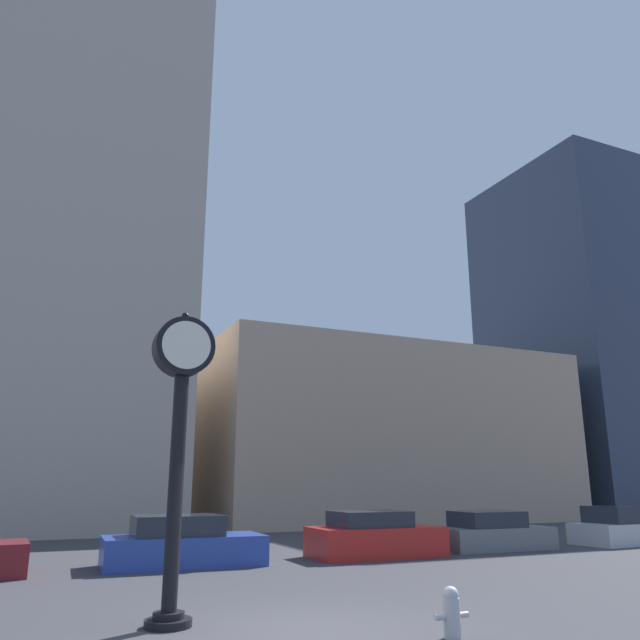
{
  "coord_description": "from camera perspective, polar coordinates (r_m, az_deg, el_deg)",
  "views": [
    {
      "loc": [
        -4.0,
        -9.35,
        2.18
      ],
      "look_at": [
        5.11,
        10.8,
        7.92
      ],
      "focal_mm": 35.0,
      "sensor_mm": 36.0,
      "label": 1
    }
  ],
  "objects": [
    {
      "name": "ground_plane",
      "position": [
        10.4,
        -1.3,
        -26.66
      ],
      "size": [
        200.0,
        200.0,
        0.0
      ],
      "primitive_type": "plane",
      "color": "#38383D"
    },
    {
      "name": "building_tall_tower",
      "position": [
        35.55,
        -21.61,
        6.72
      ],
      "size": [
        11.1,
        12.0,
        28.91
      ],
      "color": "#ADA393",
      "rests_on": "ground_plane"
    },
    {
      "name": "building_storefront_row",
      "position": [
        38.38,
        5.17,
        -10.59
      ],
      "size": [
        21.19,
        12.0,
        9.59
      ],
      "color": "tan",
      "rests_on": "ground_plane"
    },
    {
      "name": "building_glass_modern",
      "position": [
        50.85,
        23.1,
        -1.63
      ],
      "size": [
        11.39,
        12.0,
        25.05
      ],
      "color": "#2D384C",
      "rests_on": "ground_plane"
    },
    {
      "name": "street_clock",
      "position": [
        10.82,
        -12.69,
        -8.34
      ],
      "size": [
        1.01,
        0.74,
        5.04
      ],
      "color": "black",
      "rests_on": "ground_plane"
    },
    {
      "name": "car_blue",
      "position": [
        18.13,
        -12.5,
        -19.39
      ],
      "size": [
        4.26,
        2.11,
        1.31
      ],
      "rotation": [
        0.0,
        0.0,
        -0.04
      ],
      "color": "#28429E",
      "rests_on": "ground_plane"
    },
    {
      "name": "car_red",
      "position": [
        19.86,
        5.02,
        -19.17
      ],
      "size": [
        4.0,
        2.01,
        1.32
      ],
      "rotation": [
        0.0,
        0.0,
        -0.03
      ],
      "color": "red",
      "rests_on": "ground_plane"
    },
    {
      "name": "car_grey",
      "position": [
        22.63,
        15.41,
        -18.29
      ],
      "size": [
        3.95,
        1.9,
        1.22
      ],
      "rotation": [
        0.0,
        0.0,
        -0.02
      ],
      "color": "slate",
      "rests_on": "ground_plane"
    },
    {
      "name": "car_silver",
      "position": [
        26.21,
        26.0,
        -16.72
      ],
      "size": [
        4.05,
        2.03,
        1.32
      ],
      "rotation": [
        0.0,
        0.0,
        0.05
      ],
      "color": "#BCBCC1",
      "rests_on": "ground_plane"
    },
    {
      "name": "fire_hydrant_far",
      "position": [
        10.14,
        11.93,
        -24.64
      ],
      "size": [
        0.57,
        0.25,
        0.7
      ],
      "color": "#B7B7BC",
      "rests_on": "ground_plane"
    }
  ]
}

